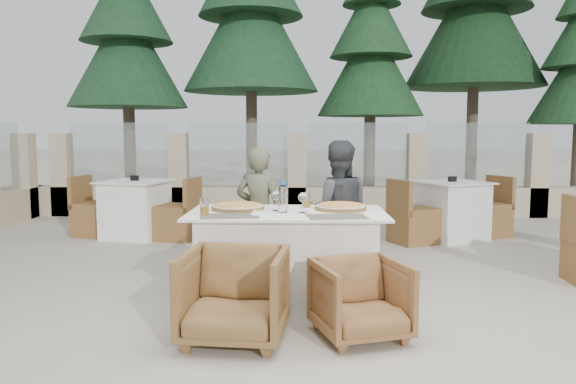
{
  "coord_description": "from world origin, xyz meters",
  "views": [
    {
      "loc": [
        0.07,
        -4.62,
        1.41
      ],
      "look_at": [
        -0.05,
        0.19,
        0.9
      ],
      "focal_mm": 35.0,
      "sensor_mm": 36.0,
      "label": 1
    }
  ],
  "objects_px": {
    "wine_glass_near": "(303,202)",
    "olive_dish": "(259,212)",
    "water_bottle": "(283,197)",
    "diner_left": "(259,213)",
    "diner_right": "(337,212)",
    "armchair_far_right": "(330,244)",
    "pizza_left": "(238,206)",
    "beer_glass_right": "(307,200)",
    "armchair_near_left": "(234,295)",
    "pizza_right": "(341,206)",
    "beer_glass_left": "(204,206)",
    "bg_table_b": "(451,211)",
    "armchair_near_right": "(361,299)",
    "armchair_far_left": "(243,243)",
    "bg_table_a": "(135,209)",
    "wine_glass_centre": "(276,200)",
    "dining_table": "(287,258)"
  },
  "relations": [
    {
      "from": "armchair_near_right",
      "to": "bg_table_a",
      "type": "xyz_separation_m",
      "value": [
        -2.64,
        3.66,
        0.11
      ]
    },
    {
      "from": "pizza_left",
      "to": "beer_glass_right",
      "type": "xyz_separation_m",
      "value": [
        0.58,
        0.16,
        0.04
      ]
    },
    {
      "from": "beer_glass_left",
      "to": "armchair_far_right",
      "type": "xyz_separation_m",
      "value": [
        1.04,
        1.13,
        -0.52
      ]
    },
    {
      "from": "wine_glass_near",
      "to": "diner_left",
      "type": "xyz_separation_m",
      "value": [
        -0.42,
        0.89,
        -0.22
      ]
    },
    {
      "from": "water_bottle",
      "to": "armchair_far_left",
      "type": "relative_size",
      "value": 0.35
    },
    {
      "from": "olive_dish",
      "to": "diner_left",
      "type": "relative_size",
      "value": 0.09
    },
    {
      "from": "pizza_left",
      "to": "armchair_far_right",
      "type": "height_order",
      "value": "pizza_left"
    },
    {
      "from": "wine_glass_near",
      "to": "beer_glass_left",
      "type": "xyz_separation_m",
      "value": [
        -0.77,
        -0.14,
        -0.02
      ]
    },
    {
      "from": "armchair_near_right",
      "to": "wine_glass_near",
      "type": "bearing_deg",
      "value": 101.84
    },
    {
      "from": "beer_glass_left",
      "to": "bg_table_b",
      "type": "height_order",
      "value": "beer_glass_left"
    },
    {
      "from": "pizza_left",
      "to": "beer_glass_left",
      "type": "height_order",
      "value": "beer_glass_left"
    },
    {
      "from": "diner_right",
      "to": "armchair_far_right",
      "type": "bearing_deg",
      "value": -78.18
    },
    {
      "from": "olive_dish",
      "to": "armchair_near_left",
      "type": "distance_m",
      "value": 0.82
    },
    {
      "from": "water_bottle",
      "to": "wine_glass_near",
      "type": "distance_m",
      "value": 0.16
    },
    {
      "from": "dining_table",
      "to": "olive_dish",
      "type": "xyz_separation_m",
      "value": [
        -0.22,
        -0.18,
        0.41
      ]
    },
    {
      "from": "wine_glass_centre",
      "to": "armchair_near_left",
      "type": "xyz_separation_m",
      "value": [
        -0.25,
        -0.89,
        -0.55
      ]
    },
    {
      "from": "dining_table",
      "to": "wine_glass_near",
      "type": "height_order",
      "value": "wine_glass_near"
    },
    {
      "from": "beer_glass_right",
      "to": "diner_left",
      "type": "bearing_deg",
      "value": 129.14
    },
    {
      "from": "water_bottle",
      "to": "bg_table_a",
      "type": "distance_m",
      "value": 3.64
    },
    {
      "from": "armchair_near_left",
      "to": "diner_right",
      "type": "height_order",
      "value": "diner_right"
    },
    {
      "from": "dining_table",
      "to": "water_bottle",
      "type": "distance_m",
      "value": 0.51
    },
    {
      "from": "bg_table_a",
      "to": "water_bottle",
      "type": "bearing_deg",
      "value": -42.42
    },
    {
      "from": "pizza_right",
      "to": "wine_glass_near",
      "type": "relative_size",
      "value": 2.34
    },
    {
      "from": "armchair_near_right",
      "to": "diner_left",
      "type": "xyz_separation_m",
      "value": [
        -0.81,
        1.59,
        0.37
      ]
    },
    {
      "from": "water_bottle",
      "to": "armchair_near_left",
      "type": "height_order",
      "value": "water_bottle"
    },
    {
      "from": "armchair_far_right",
      "to": "armchair_far_left",
      "type": "bearing_deg",
      "value": 11.34
    },
    {
      "from": "beer_glass_left",
      "to": "diner_left",
      "type": "xyz_separation_m",
      "value": [
        0.35,
        1.03,
        -0.2
      ]
    },
    {
      "from": "beer_glass_right",
      "to": "pizza_right",
      "type": "bearing_deg",
      "value": -25.72
    },
    {
      "from": "water_bottle",
      "to": "diner_left",
      "type": "height_order",
      "value": "diner_left"
    },
    {
      "from": "armchair_far_left",
      "to": "armchair_far_right",
      "type": "height_order",
      "value": "armchair_far_left"
    },
    {
      "from": "beer_glass_left",
      "to": "bg_table_a",
      "type": "distance_m",
      "value": 3.47
    },
    {
      "from": "beer_glass_left",
      "to": "armchair_near_right",
      "type": "distance_m",
      "value": 1.41
    },
    {
      "from": "armchair_far_right",
      "to": "bg_table_b",
      "type": "distance_m",
      "value": 2.56
    },
    {
      "from": "wine_glass_centre",
      "to": "armchair_far_left",
      "type": "height_order",
      "value": "wine_glass_centre"
    },
    {
      "from": "pizza_left",
      "to": "diner_right",
      "type": "bearing_deg",
      "value": 33.64
    },
    {
      "from": "wine_glass_near",
      "to": "olive_dish",
      "type": "xyz_separation_m",
      "value": [
        -0.34,
        -0.11,
        -0.07
      ]
    },
    {
      "from": "pizza_left",
      "to": "armchair_far_right",
      "type": "relative_size",
      "value": 0.63
    },
    {
      "from": "pizza_left",
      "to": "diner_left",
      "type": "height_order",
      "value": "diner_left"
    },
    {
      "from": "water_bottle",
      "to": "wine_glass_near",
      "type": "height_order",
      "value": "water_bottle"
    },
    {
      "from": "wine_glass_centre",
      "to": "beer_glass_right",
      "type": "bearing_deg",
      "value": 40.85
    },
    {
      "from": "wine_glass_near",
      "to": "diner_right",
      "type": "relative_size",
      "value": 0.14
    },
    {
      "from": "pizza_left",
      "to": "bg_table_a",
      "type": "bearing_deg",
      "value": 121.39
    },
    {
      "from": "armchair_far_right",
      "to": "armchair_near_right",
      "type": "relative_size",
      "value": 1.18
    },
    {
      "from": "pizza_right",
      "to": "armchair_near_right",
      "type": "height_order",
      "value": "pizza_right"
    },
    {
      "from": "armchair_far_left",
      "to": "wine_glass_centre",
      "type": "bearing_deg",
      "value": 117.03
    },
    {
      "from": "beer_glass_right",
      "to": "armchair_near_left",
      "type": "distance_m",
      "value": 1.32
    },
    {
      "from": "beer_glass_left",
      "to": "armchair_far_left",
      "type": "height_order",
      "value": "beer_glass_left"
    },
    {
      "from": "armchair_far_right",
      "to": "diner_left",
      "type": "relative_size",
      "value": 0.55
    },
    {
      "from": "beer_glass_left",
      "to": "diner_left",
      "type": "bearing_deg",
      "value": 71.3
    },
    {
      "from": "beer_glass_left",
      "to": "beer_glass_right",
      "type": "height_order",
      "value": "beer_glass_left"
    }
  ]
}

